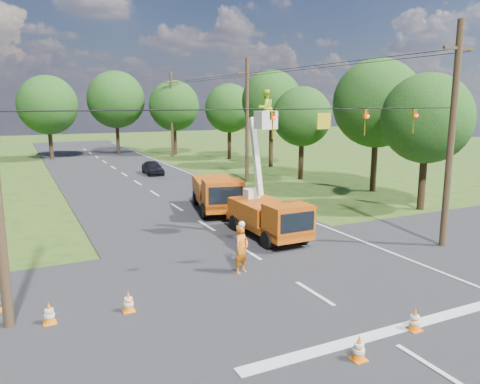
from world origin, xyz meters
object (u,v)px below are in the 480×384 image
pole_right_mid (247,120)px  tree_right_d (272,100)px  traffic_cone_4 (128,302)px  tree_far_c (174,106)px  traffic_cone_5 (49,313)px  traffic_cone_7 (232,194)px  tree_right_b (377,103)px  tree_right_c (302,117)px  second_truck (217,193)px  traffic_cone_2 (242,223)px  bucket_truck (269,207)px  traffic_cone_3 (230,210)px  pole_right_near (451,135)px  tree_right_a (427,119)px  tree_far_b (116,100)px  pole_right_far (172,114)px  ground_worker (242,249)px  tree_far_a (48,105)px  distant_car (153,168)px  traffic_cone_0 (359,348)px  tree_right_e (229,108)px  traffic_cone_1 (415,319)px

pole_right_mid → tree_right_d: pole_right_mid is taller
traffic_cone_4 → tree_far_c: (15.59, 42.55, 5.70)m
traffic_cone_5 → traffic_cone_7: same height
tree_right_b → tree_right_c: size_ratio=1.23×
second_truck → traffic_cone_2: 4.31m
bucket_truck → traffic_cone_5: bucket_truck is taller
traffic_cone_3 → tree_far_c: tree_far_c is taller
traffic_cone_3 → pole_right_near: size_ratio=0.07×
tree_right_a → tree_far_b: 40.41m
tree_right_a → pole_right_far: bearing=98.4°
pole_right_mid → pole_right_near: bearing=-90.0°
traffic_cone_7 → ground_worker: bearing=-113.4°
traffic_cone_3 → traffic_cone_7: bearing=64.0°
tree_right_b → tree_far_a: size_ratio=1.02×
bucket_truck → pole_right_mid: size_ratio=0.71×
second_truck → distant_car: 16.20m
ground_worker → tree_right_b: (16.35, 11.02, 5.47)m
traffic_cone_0 → pole_right_near: (9.92, 5.98, 4.75)m
tree_right_e → tree_far_b: tree_far_b is taller
tree_far_a → traffic_cone_7: bearing=-72.3°
pole_right_near → distant_car: bearing=102.7°
pole_right_near → pole_right_far: 40.00m
traffic_cone_7 → tree_far_a: tree_far_a is taller
distant_car → pole_right_near: (6.08, -27.07, 4.47)m
pole_right_near → tree_right_e: bearing=81.4°
traffic_cone_1 → tree_far_c: (8.41, 47.44, 5.70)m
traffic_cone_3 → tree_right_e: tree_right_e is taller
traffic_cone_3 → pole_right_far: size_ratio=0.07×
traffic_cone_3 → traffic_cone_4: size_ratio=1.00×
distant_car → tree_right_b: bearing=-48.3°
traffic_cone_4 → traffic_cone_5: size_ratio=1.00×
bucket_truck → distant_car: bucket_truck is taller
traffic_cone_2 → traffic_cone_7: same height
traffic_cone_7 → traffic_cone_4: bearing=-125.5°
traffic_cone_4 → tree_right_e: bearing=60.8°
traffic_cone_7 → pole_right_near: 15.33m
pole_right_mid → pole_right_far: bearing=90.0°
pole_right_far → traffic_cone_0: bearing=-102.2°
traffic_cone_4 → traffic_cone_2: bearing=43.7°
tree_far_a → tree_far_b: tree_far_b is taller
ground_worker → tree_far_b: bearing=56.1°
bucket_truck → tree_far_a: (-6.96, 38.29, 4.64)m
traffic_cone_0 → tree_right_a: bearing=38.8°
pole_right_mid → tree_far_b: 25.65m
bucket_truck → traffic_cone_4: 9.69m
bucket_truck → pole_right_mid: pole_right_mid is taller
traffic_cone_1 → pole_right_near: size_ratio=0.07×
ground_worker → tree_right_d: tree_right_d is taller
traffic_cone_2 → traffic_cone_3: same height
traffic_cone_7 → tree_right_d: bearing=51.1°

